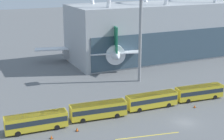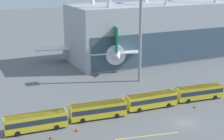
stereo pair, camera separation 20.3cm
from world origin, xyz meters
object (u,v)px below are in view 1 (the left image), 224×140
(shuttle_bus_0, at_px, (36,121))
(floodlight_mast, at_px, (140,27))
(traffic_cone_0, at_px, (195,106))
(traffic_cone_2, at_px, (51,137))
(airliner_at_gate_far, at_px, (105,43))
(shuttle_bus_2, at_px, (152,100))
(traffic_cone_1, at_px, (77,129))
(airliner_parked_remote, at_px, (221,26))
(shuttle_bus_1, at_px, (98,109))
(shuttle_bus_3, at_px, (199,92))

(shuttle_bus_0, relative_size, floodlight_mast, 0.50)
(traffic_cone_0, bearing_deg, traffic_cone_2, -178.35)
(airliner_at_gate_far, height_order, shuttle_bus_0, airliner_at_gate_far)
(shuttle_bus_2, distance_m, floodlight_mast, 22.28)
(floodlight_mast, bearing_deg, traffic_cone_1, -139.54)
(shuttle_bus_0, distance_m, traffic_cone_1, 7.52)
(traffic_cone_0, bearing_deg, airliner_parked_remote, 44.54)
(shuttle_bus_0, bearing_deg, traffic_cone_2, -66.67)
(airliner_parked_remote, relative_size, shuttle_bus_2, 3.17)
(traffic_cone_0, bearing_deg, shuttle_bus_0, 174.19)
(airliner_at_gate_far, distance_m, traffic_cone_0, 47.67)
(traffic_cone_1, bearing_deg, airliner_at_gate_far, 60.93)
(shuttle_bus_0, height_order, traffic_cone_2, shuttle_bus_0)
(traffic_cone_2, bearing_deg, shuttle_bus_1, 22.74)
(shuttle_bus_0, relative_size, traffic_cone_0, 18.95)
(airliner_at_gate_far, height_order, traffic_cone_1, airliner_at_gate_far)
(traffic_cone_0, distance_m, traffic_cone_2, 31.43)
(shuttle_bus_2, height_order, floodlight_mast, floodlight_mast)
(shuttle_bus_0, xyz_separation_m, shuttle_bus_3, (36.85, 0.19, 0.00))
(traffic_cone_0, bearing_deg, shuttle_bus_1, 170.15)
(airliner_at_gate_far, height_order, shuttle_bus_1, airliner_at_gate_far)
(shuttle_bus_2, height_order, traffic_cone_1, shuttle_bus_2)
(airliner_parked_remote, relative_size, floodlight_mast, 1.57)
(shuttle_bus_1, distance_m, shuttle_bus_2, 12.28)
(airliner_parked_remote, bearing_deg, shuttle_bus_1, -129.43)
(airliner_parked_remote, bearing_deg, traffic_cone_0, -118.93)
(airliner_at_gate_far, height_order, traffic_cone_2, airliner_at_gate_far)
(airliner_parked_remote, height_order, shuttle_bus_0, airliner_parked_remote)
(shuttle_bus_1, height_order, traffic_cone_2, shuttle_bus_1)
(airliner_parked_remote, relative_size, traffic_cone_2, 54.39)
(airliner_parked_remote, distance_m, floodlight_mast, 68.82)
(airliner_at_gate_far, distance_m, floodlight_mast, 27.96)
(shuttle_bus_1, bearing_deg, shuttle_bus_0, -173.34)
(shuttle_bus_3, height_order, traffic_cone_1, shuttle_bus_3)
(traffic_cone_0, bearing_deg, shuttle_bus_2, 155.90)
(floodlight_mast, xyz_separation_m, traffic_cone_1, (-24.70, -21.07, -13.81))
(shuttle_bus_0, bearing_deg, airliner_at_gate_far, 56.43)
(airliner_parked_remote, relative_size, shuttle_bus_0, 3.16)
(airliner_parked_remote, relative_size, shuttle_bus_3, 3.14)
(airliner_parked_remote, xyz_separation_m, shuttle_bus_0, (-89.92, -52.69, -3.79))
(shuttle_bus_2, relative_size, shuttle_bus_3, 0.99)
(traffic_cone_1, bearing_deg, shuttle_bus_3, 6.69)
(traffic_cone_1, relative_size, traffic_cone_2, 1.22)
(shuttle_bus_0, distance_m, shuttle_bus_3, 36.85)
(shuttle_bus_0, height_order, shuttle_bus_1, same)
(airliner_parked_remote, xyz_separation_m, shuttle_bus_2, (-65.35, -52.28, -3.79))
(traffic_cone_0, bearing_deg, airliner_at_gate_far, 90.05)
(traffic_cone_1, bearing_deg, floodlight_mast, 40.46)
(shuttle_bus_2, height_order, traffic_cone_2, shuttle_bus_2)
(airliner_parked_remote, bearing_deg, shuttle_bus_2, -124.81)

